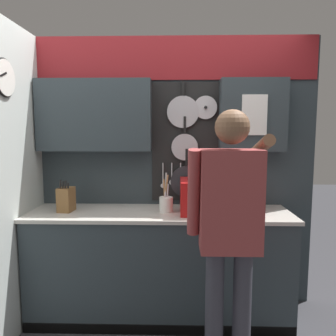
{
  "coord_description": "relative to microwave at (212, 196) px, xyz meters",
  "views": [
    {
      "loc": [
        0.14,
        -2.71,
        1.63
      ],
      "look_at": [
        0.07,
        0.18,
        1.29
      ],
      "focal_mm": 35.0,
      "sensor_mm": 36.0,
      "label": 1
    }
  ],
  "objects": [
    {
      "name": "knife_block",
      "position": [
        -1.24,
        0.0,
        -0.03
      ],
      "size": [
        0.12,
        0.16,
        0.28
      ],
      "color": "brown",
      "rests_on": "base_cabinet_counter"
    },
    {
      "name": "microwave",
      "position": [
        0.0,
        0.0,
        0.0
      ],
      "size": [
        0.53,
        0.38,
        0.27
      ],
      "color": "red",
      "rests_on": "base_cabinet_counter"
    },
    {
      "name": "utensil_crock",
      "position": [
        -0.39,
        0.0,
        -0.06
      ],
      "size": [
        0.11,
        0.11,
        0.33
      ],
      "color": "white",
      "rests_on": "base_cabinet_counter"
    },
    {
      "name": "side_wall",
      "position": [
        -1.57,
        -0.41,
        0.16
      ],
      "size": [
        0.07,
        1.6,
        2.45
      ],
      "color": "silver",
      "rests_on": "ground_plane"
    },
    {
      "name": "ground_plane",
      "position": [
        -0.44,
        0.01,
        -1.08
      ],
      "size": [
        14.0,
        14.0,
        0.0
      ],
      "primitive_type": "plane",
      "color": "#38383D"
    },
    {
      "name": "back_wall_unit",
      "position": [
        -0.46,
        0.27,
        0.38
      ],
      "size": [
        2.78,
        0.22,
        2.45
      ],
      "color": "#2D383D",
      "rests_on": "ground_plane"
    },
    {
      "name": "person",
      "position": [
        0.04,
        -0.66,
        -0.02
      ],
      "size": [
        0.54,
        0.67,
        1.75
      ],
      "color": "#383842",
      "rests_on": "ground_plane"
    },
    {
      "name": "base_cabinet_counter",
      "position": [
        -0.44,
        0.01,
        -0.61
      ],
      "size": [
        2.21,
        0.59,
        0.94
      ],
      "color": "#2D383D",
      "rests_on": "ground_plane"
    }
  ]
}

